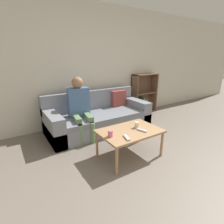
{
  "coord_description": "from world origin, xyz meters",
  "views": [
    {
      "loc": [
        -1.73,
        -0.78,
        1.52
      ],
      "look_at": [
        -0.14,
        1.71,
        0.56
      ],
      "focal_mm": 28.0,
      "sensor_mm": 36.0,
      "label": 1
    }
  ],
  "objects_px": {
    "coffee_table": "(130,133)",
    "tv_remote_1": "(142,130)",
    "cup_far": "(137,125)",
    "tv_remote_0": "(127,138)",
    "couch": "(99,117)",
    "bookshelf": "(142,97)",
    "person_adult": "(79,104)",
    "cup_near": "(110,134)"
  },
  "relations": [
    {
      "from": "tv_remote_1",
      "to": "person_adult",
      "type": "bearing_deg",
      "value": 94.28
    },
    {
      "from": "couch",
      "to": "coffee_table",
      "type": "height_order",
      "value": "couch"
    },
    {
      "from": "coffee_table",
      "to": "tv_remote_0",
      "type": "relative_size",
      "value": 5.27
    },
    {
      "from": "bookshelf",
      "to": "tv_remote_1",
      "type": "height_order",
      "value": "bookshelf"
    },
    {
      "from": "couch",
      "to": "cup_near",
      "type": "relative_size",
      "value": 23.01
    },
    {
      "from": "cup_far",
      "to": "tv_remote_1",
      "type": "distance_m",
      "value": 0.15
    },
    {
      "from": "cup_far",
      "to": "bookshelf",
      "type": "bearing_deg",
      "value": 45.98
    },
    {
      "from": "couch",
      "to": "tv_remote_0",
      "type": "relative_size",
      "value": 12.11
    },
    {
      "from": "coffee_table",
      "to": "cup_near",
      "type": "height_order",
      "value": "cup_near"
    },
    {
      "from": "bookshelf",
      "to": "coffee_table",
      "type": "distance_m",
      "value": 2.34
    },
    {
      "from": "bookshelf",
      "to": "person_adult",
      "type": "bearing_deg",
      "value": -166.55
    },
    {
      "from": "couch",
      "to": "person_adult",
      "type": "bearing_deg",
      "value": -169.99
    },
    {
      "from": "cup_near",
      "to": "tv_remote_0",
      "type": "distance_m",
      "value": 0.23
    },
    {
      "from": "couch",
      "to": "cup_far",
      "type": "xyz_separation_m",
      "value": [
        0.05,
        -1.18,
        0.22
      ]
    },
    {
      "from": "couch",
      "to": "coffee_table",
      "type": "distance_m",
      "value": 1.22
    },
    {
      "from": "couch",
      "to": "person_adult",
      "type": "height_order",
      "value": "person_adult"
    },
    {
      "from": "coffee_table",
      "to": "person_adult",
      "type": "distance_m",
      "value": 1.21
    },
    {
      "from": "bookshelf",
      "to": "tv_remote_0",
      "type": "xyz_separation_m",
      "value": [
        -1.89,
        -1.8,
        0.03
      ]
    },
    {
      "from": "cup_near",
      "to": "tv_remote_1",
      "type": "relative_size",
      "value": 0.53
    },
    {
      "from": "cup_far",
      "to": "tv_remote_0",
      "type": "bearing_deg",
      "value": -149.14
    },
    {
      "from": "person_adult",
      "to": "cup_far",
      "type": "bearing_deg",
      "value": -57.4
    },
    {
      "from": "cup_near",
      "to": "coffee_table",
      "type": "bearing_deg",
      "value": 3.67
    },
    {
      "from": "coffee_table",
      "to": "cup_near",
      "type": "xyz_separation_m",
      "value": [
        -0.36,
        -0.02,
        0.09
      ]
    },
    {
      "from": "couch",
      "to": "tv_remote_0",
      "type": "xyz_separation_m",
      "value": [
        -0.31,
        -1.4,
        0.19
      ]
    },
    {
      "from": "coffee_table",
      "to": "cup_far",
      "type": "relative_size",
      "value": 9.94
    },
    {
      "from": "couch",
      "to": "bookshelf",
      "type": "relative_size",
      "value": 2.02
    },
    {
      "from": "bookshelf",
      "to": "person_adult",
      "type": "xyz_separation_m",
      "value": [
        -2.03,
        -0.48,
        0.23
      ]
    },
    {
      "from": "bookshelf",
      "to": "tv_remote_0",
      "type": "distance_m",
      "value": 2.62
    },
    {
      "from": "cup_far",
      "to": "tv_remote_0",
      "type": "distance_m",
      "value": 0.42
    },
    {
      "from": "person_adult",
      "to": "cup_near",
      "type": "xyz_separation_m",
      "value": [
        -0.03,
        -1.15,
        -0.17
      ]
    },
    {
      "from": "cup_far",
      "to": "person_adult",
      "type": "bearing_deg",
      "value": 114.2
    },
    {
      "from": "cup_near",
      "to": "tv_remote_0",
      "type": "bearing_deg",
      "value": -46.21
    },
    {
      "from": "bookshelf",
      "to": "couch",
      "type": "bearing_deg",
      "value": -165.61
    },
    {
      "from": "person_adult",
      "to": "tv_remote_1",
      "type": "xyz_separation_m",
      "value": [
        0.48,
        -1.24,
        -0.2
      ]
    },
    {
      "from": "couch",
      "to": "cup_near",
      "type": "xyz_separation_m",
      "value": [
        -0.47,
        -1.23,
        0.22
      ]
    },
    {
      "from": "cup_far",
      "to": "tv_remote_1",
      "type": "height_order",
      "value": "cup_far"
    },
    {
      "from": "couch",
      "to": "bookshelf",
      "type": "height_order",
      "value": "bookshelf"
    },
    {
      "from": "coffee_table",
      "to": "tv_remote_0",
      "type": "height_order",
      "value": "tv_remote_0"
    },
    {
      "from": "cup_far",
      "to": "tv_remote_1",
      "type": "relative_size",
      "value": 0.53
    },
    {
      "from": "coffee_table",
      "to": "tv_remote_1",
      "type": "bearing_deg",
      "value": -39.35
    },
    {
      "from": "couch",
      "to": "person_adult",
      "type": "relative_size",
      "value": 1.86
    },
    {
      "from": "coffee_table",
      "to": "tv_remote_1",
      "type": "xyz_separation_m",
      "value": [
        0.14,
        -0.12,
        0.05
      ]
    }
  ]
}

